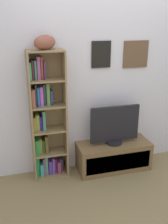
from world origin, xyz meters
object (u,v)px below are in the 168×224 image
at_px(football, 45,42).
at_px(tv_stand, 113,156).
at_px(bookshelf, 46,121).
at_px(television, 115,126).

relative_size(football, tv_stand, 0.29).
height_order(bookshelf, tv_stand, bookshelf).
height_order(football, television, football).
xyz_separation_m(football, tv_stand, (0.85, -0.08, -1.51)).
bearing_deg(football, tv_stand, -5.33).
relative_size(bookshelf, football, 5.64).
bearing_deg(tv_stand, television, 90.00).
relative_size(football, television, 0.44).
distance_m(football, television, 1.37).
bearing_deg(football, television, -5.26).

